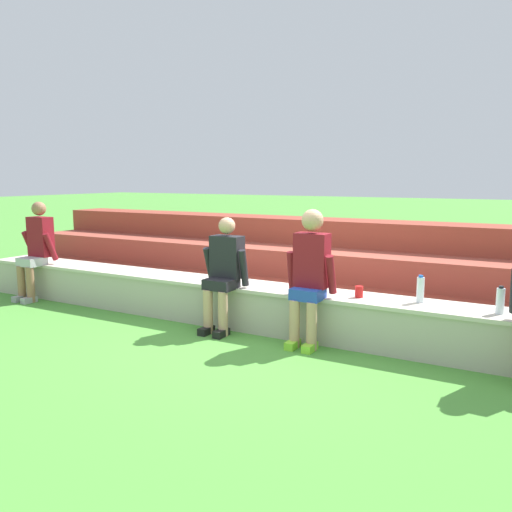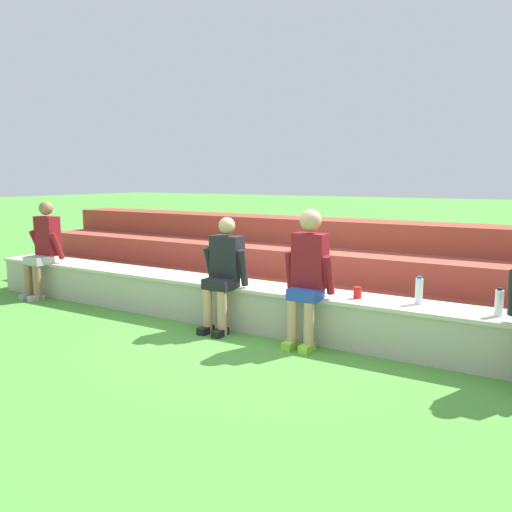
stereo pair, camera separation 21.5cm
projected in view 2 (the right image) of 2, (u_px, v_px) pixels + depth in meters
The scene contains 9 objects.
ground_plane at pixel (261, 336), 5.87m from camera, with size 80.00×80.00×0.00m, color #4C9338.
stone_seating_wall at pixel (273, 307), 6.05m from camera, with size 9.31×0.58×0.51m.
brick_bleachers at pixel (331, 271), 7.47m from camera, with size 10.56×2.13×1.14m.
person_far_left at pixel (43, 247), 7.68m from camera, with size 0.54×0.55×1.41m.
person_left_of_center at pixel (223, 271), 5.99m from camera, with size 0.55×0.51×1.31m.
person_center at pixel (308, 273), 5.44m from camera, with size 0.53×0.47×1.44m.
water_bottle_near_right at pixel (419, 291), 5.21m from camera, with size 0.08×0.08×0.28m.
water_bottle_mid_left at pixel (499, 303), 4.75m from camera, with size 0.07×0.07×0.26m.
plastic_cup_middle at pixel (357, 293), 5.46m from camera, with size 0.09×0.09×0.12m, color red.
Camera 2 is at (2.89, -4.87, 1.77)m, focal length 36.72 mm.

